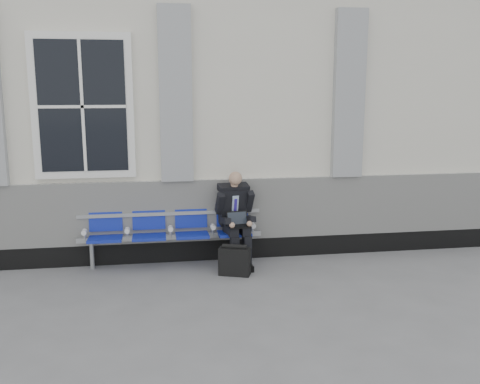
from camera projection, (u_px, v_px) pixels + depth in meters
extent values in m
plane|color=slate|center=(46.00, 307.00, 6.19)|extent=(70.00, 70.00, 0.00)
cube|color=silver|center=(78.00, 111.00, 9.17)|extent=(14.00, 4.00, 4.20)
cube|color=black|center=(66.00, 256.00, 7.58)|extent=(14.00, 0.10, 0.30)
cube|color=silver|center=(63.00, 215.00, 7.46)|extent=(14.00, 0.08, 0.90)
cube|color=#979A9D|center=(176.00, 95.00, 7.36)|extent=(0.45, 0.14, 2.40)
cube|color=#979A9D|center=(349.00, 95.00, 7.75)|extent=(0.45, 0.14, 2.40)
cube|color=white|center=(83.00, 106.00, 7.22)|extent=(1.35, 0.10, 1.95)
cube|color=black|center=(82.00, 107.00, 7.17)|extent=(1.15, 0.02, 1.75)
cube|color=#9EA0A3|center=(171.00, 237.00, 7.59)|extent=(2.60, 0.07, 0.07)
cube|color=#9EA0A3|center=(170.00, 213.00, 7.65)|extent=(2.60, 0.05, 0.05)
cylinder|color=#9EA0A3|center=(92.00, 255.00, 7.47)|extent=(0.06, 0.06, 0.39)
cylinder|color=#9EA0A3|center=(247.00, 248.00, 7.80)|extent=(0.06, 0.06, 0.39)
cube|color=#0A1B95|center=(105.00, 239.00, 7.37)|extent=(0.46, 0.42, 0.07)
cube|color=#0A1B95|center=(106.00, 217.00, 7.52)|extent=(0.46, 0.10, 0.40)
cube|color=#0A1B95|center=(149.00, 237.00, 7.46)|extent=(0.46, 0.42, 0.07)
cube|color=#0A1B95|center=(149.00, 215.00, 7.62)|extent=(0.46, 0.10, 0.40)
cube|color=#0A1B95|center=(192.00, 235.00, 7.55)|extent=(0.46, 0.42, 0.07)
cube|color=#0A1B95|center=(191.00, 214.00, 7.71)|extent=(0.46, 0.10, 0.40)
cube|color=#0A1B95|center=(234.00, 233.00, 7.65)|extent=(0.46, 0.42, 0.07)
cube|color=#0A1B95|center=(232.00, 212.00, 7.80)|extent=(0.46, 0.10, 0.40)
cylinder|color=white|center=(84.00, 232.00, 7.34)|extent=(0.07, 0.12, 0.07)
cylinder|color=white|center=(127.00, 230.00, 7.43)|extent=(0.07, 0.12, 0.07)
cylinder|color=white|center=(171.00, 229.00, 7.52)|extent=(0.07, 0.12, 0.07)
cylinder|color=white|center=(213.00, 227.00, 7.61)|extent=(0.07, 0.12, 0.07)
cylinder|color=white|center=(253.00, 225.00, 7.70)|extent=(0.07, 0.12, 0.07)
cube|color=black|center=(236.00, 269.00, 7.39)|extent=(0.13, 0.25, 0.08)
cube|color=black|center=(248.00, 267.00, 7.44)|extent=(0.13, 0.25, 0.08)
cube|color=black|center=(235.00, 253.00, 7.40)|extent=(0.12, 0.13, 0.47)
cube|color=black|center=(247.00, 252.00, 7.45)|extent=(0.12, 0.13, 0.47)
cube|color=black|center=(231.00, 230.00, 7.53)|extent=(0.19, 0.42, 0.13)
cube|color=black|center=(243.00, 229.00, 7.58)|extent=(0.19, 0.42, 0.13)
cube|color=black|center=(233.00, 206.00, 7.67)|extent=(0.42, 0.36, 0.57)
cube|color=#AAC4E0|center=(235.00, 206.00, 7.56)|extent=(0.10, 0.10, 0.32)
cube|color=#30219A|center=(235.00, 208.00, 7.56)|extent=(0.05, 0.08, 0.27)
cube|color=black|center=(233.00, 188.00, 7.59)|extent=(0.46, 0.27, 0.13)
cylinder|color=tan|center=(234.00, 184.00, 7.53)|extent=(0.10, 0.10, 0.09)
sphere|color=tan|center=(235.00, 178.00, 7.47)|extent=(0.19, 0.19, 0.19)
cube|color=black|center=(220.00, 203.00, 7.50)|extent=(0.13, 0.27, 0.34)
cube|color=black|center=(249.00, 201.00, 7.63)|extent=(0.13, 0.27, 0.34)
cube|color=black|center=(226.00, 221.00, 7.40)|extent=(0.12, 0.29, 0.13)
cube|color=black|center=(250.00, 219.00, 7.51)|extent=(0.12, 0.29, 0.13)
sphere|color=tan|center=(232.00, 225.00, 7.31)|extent=(0.08, 0.08, 0.08)
sphere|color=tan|center=(250.00, 224.00, 7.38)|extent=(0.08, 0.08, 0.08)
cube|color=black|center=(239.00, 226.00, 7.42)|extent=(0.33, 0.25, 0.02)
cube|color=black|center=(237.00, 218.00, 7.50)|extent=(0.31, 0.13, 0.19)
cube|color=black|center=(237.00, 218.00, 7.50)|extent=(0.28, 0.10, 0.16)
cube|color=black|center=(235.00, 262.00, 7.23)|extent=(0.46, 0.31, 0.38)
cylinder|color=black|center=(235.00, 247.00, 7.18)|extent=(0.34, 0.17, 0.07)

